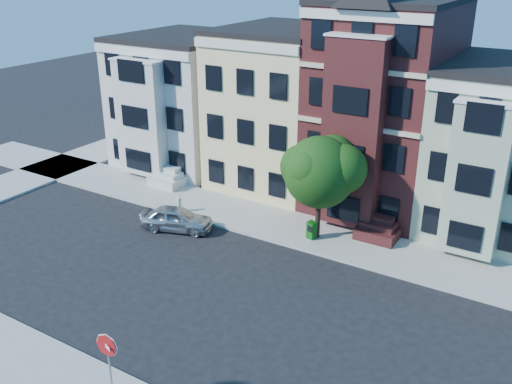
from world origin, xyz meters
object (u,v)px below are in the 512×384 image
Objects in this scene: stop_sign at (110,365)px; parked_car at (176,219)px; street_tree at (320,177)px; fire_hydrant at (179,206)px; newspaper_box at (312,230)px.

parked_car is at bearing 137.26° from stop_sign.
street_tree is 9.16m from fire_hydrant.
street_tree reaches higher than stop_sign.
stop_sign is (-0.25, -14.69, 1.13)m from newspaper_box.
fire_hydrant is at bearing -157.67° from newspaper_box.
stop_sign reaches higher than parked_car.
newspaper_box is at bearing 7.27° from fire_hydrant.
parked_car is 1.26× the size of stop_sign.
newspaper_box is at bearing 106.33° from stop_sign.
stop_sign is (6.85, -11.89, 1.08)m from parked_car.
stop_sign is (8.05, -13.63, 1.24)m from fire_hydrant.
stop_sign reaches higher than newspaper_box.
parked_car is at bearing -143.44° from newspaper_box.
newspaper_box is 1.28× the size of fire_hydrant.
fire_hydrant is at bearing 15.82° from parked_car.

